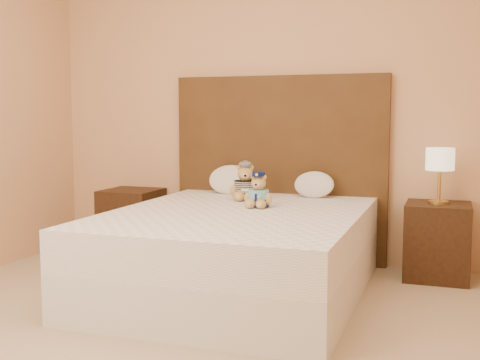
{
  "coord_description": "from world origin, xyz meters",
  "views": [
    {
      "loc": [
        1.32,
        -2.5,
        1.17
      ],
      "look_at": [
        -0.07,
        1.45,
        0.73
      ],
      "focal_mm": 45.0,
      "sensor_mm": 36.0,
      "label": 1
    }
  ],
  "objects_px": {
    "lamp": "(440,162)",
    "pillow_left": "(230,178)",
    "nightstand_right": "(437,241)",
    "teddy_police": "(259,190)",
    "pillow_right": "(314,183)",
    "bed": "(237,252)",
    "nightstand_left": "(132,221)",
    "teddy_prisoner": "(245,182)"
  },
  "relations": [
    {
      "from": "pillow_left",
      "to": "pillow_right",
      "type": "height_order",
      "value": "pillow_left"
    },
    {
      "from": "nightstand_right",
      "to": "lamp",
      "type": "xyz_separation_m",
      "value": [
        -0.0,
        0.0,
        0.57
      ]
    },
    {
      "from": "nightstand_left",
      "to": "teddy_prisoner",
      "type": "relative_size",
      "value": 2.03
    },
    {
      "from": "nightstand_right",
      "to": "pillow_left",
      "type": "bearing_deg",
      "value": 178.93
    },
    {
      "from": "bed",
      "to": "nightstand_left",
      "type": "xyz_separation_m",
      "value": [
        -1.25,
        0.8,
        -0.0
      ]
    },
    {
      "from": "nightstand_left",
      "to": "bed",
      "type": "bearing_deg",
      "value": -32.62
    },
    {
      "from": "lamp",
      "to": "pillow_right",
      "type": "relative_size",
      "value": 1.29
    },
    {
      "from": "lamp",
      "to": "pillow_left",
      "type": "height_order",
      "value": "lamp"
    },
    {
      "from": "bed",
      "to": "teddy_police",
      "type": "distance_m",
      "value": 0.45
    },
    {
      "from": "teddy_police",
      "to": "pillow_right",
      "type": "relative_size",
      "value": 0.77
    },
    {
      "from": "lamp",
      "to": "bed",
      "type": "bearing_deg",
      "value": -147.38
    },
    {
      "from": "nightstand_right",
      "to": "teddy_prisoner",
      "type": "xyz_separation_m",
      "value": [
        -1.37,
        -0.29,
        0.41
      ]
    },
    {
      "from": "teddy_prisoner",
      "to": "pillow_left",
      "type": "relative_size",
      "value": 0.76
    },
    {
      "from": "lamp",
      "to": "pillow_right",
      "type": "bearing_deg",
      "value": 178.13
    },
    {
      "from": "nightstand_left",
      "to": "nightstand_right",
      "type": "bearing_deg",
      "value": 0.0
    },
    {
      "from": "pillow_left",
      "to": "pillow_right",
      "type": "xyz_separation_m",
      "value": [
        0.69,
        0.0,
        -0.02
      ]
    },
    {
      "from": "teddy_police",
      "to": "pillow_right",
      "type": "xyz_separation_m",
      "value": [
        0.25,
        0.63,
        -0.01
      ]
    },
    {
      "from": "bed",
      "to": "lamp",
      "type": "relative_size",
      "value": 5.0
    },
    {
      "from": "nightstand_left",
      "to": "nightstand_right",
      "type": "xyz_separation_m",
      "value": [
        2.5,
        0.0,
        0.0
      ]
    },
    {
      "from": "nightstand_left",
      "to": "teddy_prisoner",
      "type": "xyz_separation_m",
      "value": [
        1.13,
        -0.29,
        0.41
      ]
    },
    {
      "from": "lamp",
      "to": "nightstand_right",
      "type": "bearing_deg",
      "value": 0.0
    },
    {
      "from": "lamp",
      "to": "pillow_left",
      "type": "relative_size",
      "value": 1.12
    },
    {
      "from": "nightstand_left",
      "to": "lamp",
      "type": "bearing_deg",
      "value": 0.0
    },
    {
      "from": "nightstand_left",
      "to": "pillow_right",
      "type": "relative_size",
      "value": 1.77
    },
    {
      "from": "pillow_left",
      "to": "nightstand_left",
      "type": "bearing_deg",
      "value": -178.07
    },
    {
      "from": "nightstand_left",
      "to": "nightstand_right",
      "type": "relative_size",
      "value": 1.0
    },
    {
      "from": "nightstand_right",
      "to": "lamp",
      "type": "bearing_deg",
      "value": 180.0
    },
    {
      "from": "lamp",
      "to": "teddy_prisoner",
      "type": "height_order",
      "value": "lamp"
    },
    {
      "from": "nightstand_right",
      "to": "pillow_right",
      "type": "bearing_deg",
      "value": 178.13
    },
    {
      "from": "nightstand_right",
      "to": "pillow_left",
      "type": "xyz_separation_m",
      "value": [
        -1.61,
        0.03,
        0.4
      ]
    },
    {
      "from": "lamp",
      "to": "pillow_right",
      "type": "xyz_separation_m",
      "value": [
        -0.92,
        0.03,
        -0.19
      ]
    },
    {
      "from": "bed",
      "to": "nightstand_left",
      "type": "distance_m",
      "value": 1.48
    },
    {
      "from": "pillow_right",
      "to": "nightstand_right",
      "type": "bearing_deg",
      "value": -1.87
    },
    {
      "from": "bed",
      "to": "nightstand_right",
      "type": "relative_size",
      "value": 3.64
    },
    {
      "from": "bed",
      "to": "teddy_police",
      "type": "relative_size",
      "value": 8.33
    },
    {
      "from": "teddy_prisoner",
      "to": "lamp",
      "type": "bearing_deg",
      "value": -5.61
    },
    {
      "from": "nightstand_left",
      "to": "pillow_left",
      "type": "bearing_deg",
      "value": 1.93
    },
    {
      "from": "teddy_police",
      "to": "pillow_left",
      "type": "xyz_separation_m",
      "value": [
        -0.44,
        0.63,
        0.01
      ]
    },
    {
      "from": "teddy_police",
      "to": "pillow_left",
      "type": "height_order",
      "value": "pillow_left"
    },
    {
      "from": "teddy_prisoner",
      "to": "nightstand_left",
      "type": "bearing_deg",
      "value": 148.47
    },
    {
      "from": "nightstand_left",
      "to": "pillow_right",
      "type": "xyz_separation_m",
      "value": [
        1.58,
        0.03,
        0.38
      ]
    },
    {
      "from": "teddy_police",
      "to": "pillow_left",
      "type": "bearing_deg",
      "value": 124.73
    }
  ]
}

